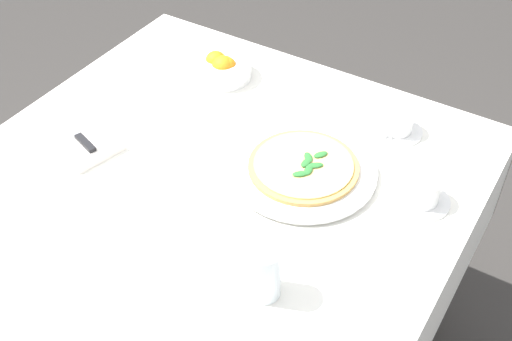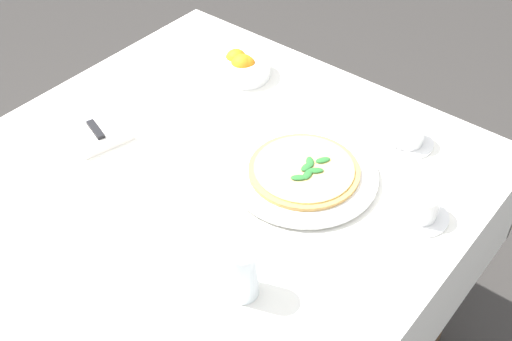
{
  "view_description": "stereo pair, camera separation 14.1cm",
  "coord_description": "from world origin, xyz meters",
  "px_view_note": "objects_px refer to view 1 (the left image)",
  "views": [
    {
      "loc": [
        -0.67,
        0.87,
        1.76
      ],
      "look_at": [
        -0.09,
        -0.07,
        0.76
      ],
      "focal_mm": 45.72,
      "sensor_mm": 36.0,
      "label": 1
    },
    {
      "loc": [
        -0.78,
        0.79,
        1.76
      ],
      "look_at": [
        -0.09,
        -0.07,
        0.76
      ],
      "focal_mm": 45.72,
      "sensor_mm": 36.0,
      "label": 2
    }
  ],
  "objects_px": {
    "dinner_knife": "(75,133)",
    "citrus_bowl": "(223,68)",
    "pizza_plate": "(303,170)",
    "coffee_cup_back_corner": "(423,191)",
    "napkin_folded": "(77,138)",
    "water_glass_near_right": "(264,275)",
    "pizza": "(304,166)",
    "coffee_cup_far_left": "(397,123)"
  },
  "relations": [
    {
      "from": "napkin_folded",
      "to": "pizza_plate",
      "type": "bearing_deg",
      "value": -146.39
    },
    {
      "from": "napkin_folded",
      "to": "dinner_knife",
      "type": "relative_size",
      "value": 1.28
    },
    {
      "from": "pizza_plate",
      "to": "napkin_folded",
      "type": "height_order",
      "value": "napkin_folded"
    },
    {
      "from": "water_glass_near_right",
      "to": "pizza_plate",
      "type": "bearing_deg",
      "value": -73.8
    },
    {
      "from": "pizza",
      "to": "dinner_knife",
      "type": "relative_size",
      "value": 1.34
    },
    {
      "from": "pizza",
      "to": "citrus_bowl",
      "type": "relative_size",
      "value": 1.7
    },
    {
      "from": "coffee_cup_far_left",
      "to": "napkin_folded",
      "type": "bearing_deg",
      "value": 34.33
    },
    {
      "from": "citrus_bowl",
      "to": "pizza",
      "type": "bearing_deg",
      "value": 148.11
    },
    {
      "from": "pizza_plate",
      "to": "pizza",
      "type": "relative_size",
      "value": 1.33
    },
    {
      "from": "pizza",
      "to": "water_glass_near_right",
      "type": "height_order",
      "value": "water_glass_near_right"
    },
    {
      "from": "pizza_plate",
      "to": "coffee_cup_back_corner",
      "type": "relative_size",
      "value": 2.62
    },
    {
      "from": "pizza",
      "to": "water_glass_near_right",
      "type": "distance_m",
      "value": 0.35
    },
    {
      "from": "citrus_bowl",
      "to": "pizza_plate",
      "type": "bearing_deg",
      "value": 148.08
    },
    {
      "from": "coffee_cup_back_corner",
      "to": "citrus_bowl",
      "type": "xyz_separation_m",
      "value": [
        0.64,
        -0.18,
        -0.0
      ]
    },
    {
      "from": "dinner_knife",
      "to": "citrus_bowl",
      "type": "bearing_deg",
      "value": -91.12
    },
    {
      "from": "pizza_plate",
      "to": "coffee_cup_far_left",
      "type": "bearing_deg",
      "value": -115.39
    },
    {
      "from": "pizza_plate",
      "to": "citrus_bowl",
      "type": "xyz_separation_m",
      "value": [
        0.38,
        -0.24,
        0.02
      ]
    },
    {
      "from": "pizza_plate",
      "to": "pizza",
      "type": "distance_m",
      "value": 0.01
    },
    {
      "from": "coffee_cup_back_corner",
      "to": "dinner_knife",
      "type": "relative_size",
      "value": 0.68
    },
    {
      "from": "pizza_plate",
      "to": "water_glass_near_right",
      "type": "distance_m",
      "value": 0.35
    },
    {
      "from": "coffee_cup_far_left",
      "to": "citrus_bowl",
      "type": "height_order",
      "value": "citrus_bowl"
    },
    {
      "from": "napkin_folded",
      "to": "dinner_knife",
      "type": "distance_m",
      "value": 0.01
    },
    {
      "from": "pizza_plate",
      "to": "citrus_bowl",
      "type": "relative_size",
      "value": 2.27
    },
    {
      "from": "pizza",
      "to": "citrus_bowl",
      "type": "height_order",
      "value": "citrus_bowl"
    },
    {
      "from": "dinner_knife",
      "to": "napkin_folded",
      "type": "bearing_deg",
      "value": -180.0
    },
    {
      "from": "water_glass_near_right",
      "to": "citrus_bowl",
      "type": "xyz_separation_m",
      "value": [
        0.48,
        -0.57,
        -0.02
      ]
    },
    {
      "from": "pizza",
      "to": "coffee_cup_back_corner",
      "type": "bearing_deg",
      "value": -167.69
    },
    {
      "from": "pizza_plate",
      "to": "coffee_cup_back_corner",
      "type": "distance_m",
      "value": 0.27
    },
    {
      "from": "pizza_plate",
      "to": "napkin_folded",
      "type": "xyz_separation_m",
      "value": [
        0.53,
        0.19,
        -0.0
      ]
    },
    {
      "from": "pizza",
      "to": "citrus_bowl",
      "type": "xyz_separation_m",
      "value": [
        0.38,
        -0.24,
        0.0
      ]
    },
    {
      "from": "napkin_folded",
      "to": "citrus_bowl",
      "type": "bearing_deg",
      "value": -95.14
    },
    {
      "from": "pizza_plate",
      "to": "napkin_folded",
      "type": "relative_size",
      "value": 1.39
    },
    {
      "from": "napkin_folded",
      "to": "water_glass_near_right",
      "type": "bearing_deg",
      "value": -179.38
    },
    {
      "from": "coffee_cup_far_left",
      "to": "napkin_folded",
      "type": "relative_size",
      "value": 0.53
    },
    {
      "from": "napkin_folded",
      "to": "citrus_bowl",
      "type": "distance_m",
      "value": 0.45
    },
    {
      "from": "pizza_plate",
      "to": "dinner_knife",
      "type": "relative_size",
      "value": 1.78
    },
    {
      "from": "coffee_cup_far_left",
      "to": "napkin_folded",
      "type": "xyz_separation_m",
      "value": [
        0.65,
        0.44,
        -0.02
      ]
    },
    {
      "from": "coffee_cup_back_corner",
      "to": "dinner_knife",
      "type": "height_order",
      "value": "coffee_cup_back_corner"
    },
    {
      "from": "dinner_knife",
      "to": "citrus_bowl",
      "type": "height_order",
      "value": "citrus_bowl"
    },
    {
      "from": "water_glass_near_right",
      "to": "citrus_bowl",
      "type": "relative_size",
      "value": 0.8
    },
    {
      "from": "water_glass_near_right",
      "to": "dinner_knife",
      "type": "relative_size",
      "value": 0.63
    },
    {
      "from": "coffee_cup_far_left",
      "to": "citrus_bowl",
      "type": "relative_size",
      "value": 0.87
    }
  ]
}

